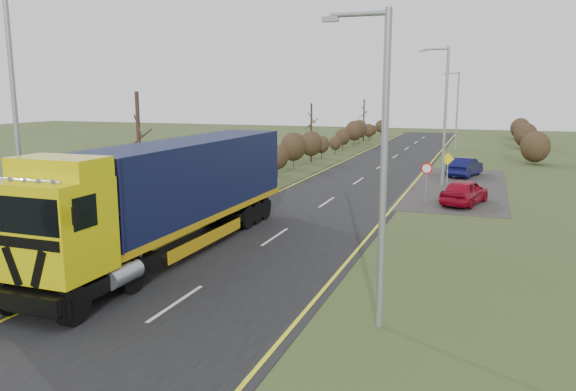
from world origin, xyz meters
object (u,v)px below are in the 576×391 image
Objects in this scene: car_red_hatchback at (465,192)px; speed_sign at (426,175)px; lorry at (174,189)px; streetlight_near at (380,159)px; car_blue_sedan at (465,167)px.

speed_sign reaches higher than car_red_hatchback.
streetlight_near is at bearing -26.33° from lorry.
streetlight_near is (-1.06, -28.38, 3.69)m from car_blue_sedan.
streetlight_near reaches higher than lorry.
car_blue_sedan is 28.63m from streetlight_near.
streetlight_near is at bearing 101.15° from car_red_hatchback.
speed_sign is at bearing 59.06° from lorry.
lorry reaches higher than car_blue_sedan.
lorry is 3.75× the size of car_red_hatchback.
lorry is at bearing 153.03° from streetlight_near.
car_red_hatchback is at bearing 53.66° from lorry.
speed_sign is (-1.61, -11.10, 0.87)m from car_blue_sedan.
speed_sign is (-0.55, 17.27, -2.82)m from streetlight_near.
speed_sign is (7.96, 12.94, -0.87)m from lorry.
streetlight_near reaches higher than car_red_hatchback.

